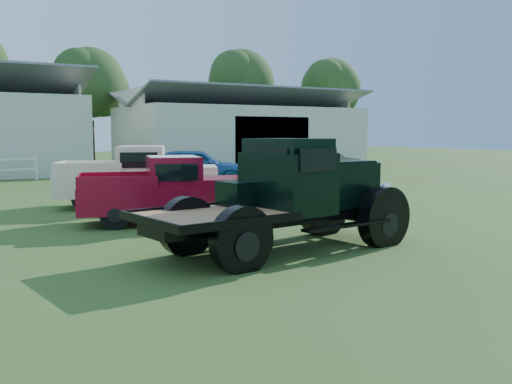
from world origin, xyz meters
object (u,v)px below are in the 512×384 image
red_pickup (170,189)px  misc_car_blue (196,166)px  white_pickup (138,177)px  misc_car_grey (315,164)px  vintage_flatbed (283,195)px

red_pickup → misc_car_blue: size_ratio=0.99×
white_pickup → red_pickup: bearing=-72.2°
red_pickup → misc_car_grey: size_ratio=0.94×
white_pickup → misc_car_blue: bearing=75.5°
white_pickup → misc_car_grey: white_pickup is taller
white_pickup → misc_car_blue: (4.64, 5.98, -0.11)m
vintage_flatbed → misc_car_blue: vintage_flatbed is taller
red_pickup → misc_car_blue: bearing=78.2°
vintage_flatbed → white_pickup: (-0.24, 7.75, -0.17)m
misc_car_grey → red_pickup: bearing=127.7°
red_pickup → misc_car_grey: bearing=54.0°
misc_car_blue → vintage_flatbed: bearing=-171.5°
white_pickup → misc_car_blue: white_pickup is taller
vintage_flatbed → white_pickup: 7.76m
white_pickup → vintage_flatbed: bearing=-64.9°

